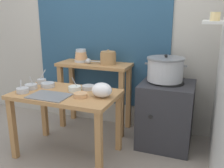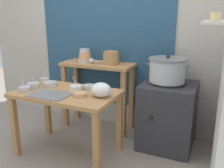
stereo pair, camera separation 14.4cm
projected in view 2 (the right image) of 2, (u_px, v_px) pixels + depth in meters
The scene contains 18 objects.
ground_plane at pixel (76, 158), 2.71m from camera, with size 9.00×9.00×0.00m, color gray.
wall_back at pixel (122, 31), 3.29m from camera, with size 4.40×0.12×2.60m.
prep_table at pixel (67, 101), 2.68m from camera, with size 1.10×0.66×0.72m.
back_shelf_table at pixel (98, 79), 3.31m from camera, with size 0.96×0.40×0.90m.
stove_block at pixel (168, 115), 2.90m from camera, with size 0.60×0.61×0.78m.
steamer_pot at pixel (167, 70), 2.79m from camera, with size 0.47×0.42×0.30m.
clay_pot at pixel (111, 58), 3.16m from camera, with size 0.20×0.20×0.19m.
bowl_stack_enamel at pixel (85, 56), 3.33m from camera, with size 0.18×0.18×0.17m.
ladle at pixel (92, 61), 3.21m from camera, with size 0.31×0.07×0.07m.
serving_tray at pixel (50, 95), 2.53m from camera, with size 0.40×0.28×0.01m, color slate.
plastic_bag at pixel (101, 90), 2.47m from camera, with size 0.21×0.17×0.15m, color white.
prep_bowl_0 at pixel (50, 84), 2.85m from camera, with size 0.15×0.15×0.05m.
prep_bowl_1 at pixel (80, 94), 2.49m from camera, with size 0.14×0.14×0.04m.
prep_bowl_2 at pixel (45, 80), 2.99m from camera, with size 0.11×0.10×0.17m.
prep_bowl_3 at pixel (25, 89), 2.66m from camera, with size 0.13×0.13×0.13m.
prep_bowl_4 at pixel (89, 87), 2.74m from camera, with size 0.14×0.14×0.04m.
prep_bowl_5 at pixel (76, 88), 2.68m from camera, with size 0.14×0.14×0.17m.
prep_bowl_6 at pixel (33, 85), 2.79m from camera, with size 0.13×0.13×0.15m.
Camera 2 is at (1.34, -2.02, 1.52)m, focal length 39.91 mm.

